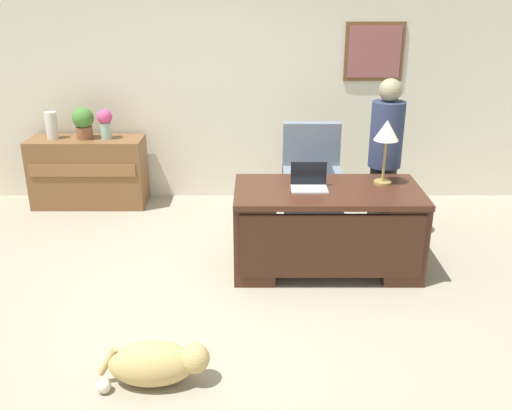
{
  "coord_description": "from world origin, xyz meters",
  "views": [
    {
      "loc": [
        0.1,
        -4.12,
        2.48
      ],
      "look_at": [
        0.12,
        0.3,
        0.75
      ],
      "focal_mm": 39.93,
      "sensor_mm": 36.0,
      "label": 1
    }
  ],
  "objects_px": {
    "credenza": "(86,172)",
    "armchair": "(309,185)",
    "laptop": "(306,182)",
    "dog_toy_ball": "(101,387)",
    "vase_empty": "(49,126)",
    "person_standing": "(382,160)",
    "vase_with_flowers": "(102,122)",
    "dog_lying": "(155,363)",
    "desk_lamp": "(384,134)",
    "desk": "(324,227)",
    "potted_plant": "(81,122)"
  },
  "relations": [
    {
      "from": "desk_lamp",
      "to": "armchair",
      "type": "bearing_deg",
      "value": 127.31
    },
    {
      "from": "credenza",
      "to": "person_standing",
      "type": "xyz_separation_m",
      "value": [
        3.24,
        -0.99,
        0.44
      ]
    },
    {
      "from": "credenza",
      "to": "vase_with_flowers",
      "type": "xyz_separation_m",
      "value": [
        0.25,
        0.0,
        0.6
      ]
    },
    {
      "from": "credenza",
      "to": "dog_toy_ball",
      "type": "distance_m",
      "value": 3.53
    },
    {
      "from": "armchair",
      "to": "dog_toy_ball",
      "type": "bearing_deg",
      "value": -120.73
    },
    {
      "from": "person_standing",
      "to": "vase_empty",
      "type": "distance_m",
      "value": 3.74
    },
    {
      "from": "credenza",
      "to": "armchair",
      "type": "distance_m",
      "value": 2.66
    },
    {
      "from": "armchair",
      "to": "dog_lying",
      "type": "bearing_deg",
      "value": -115.89
    },
    {
      "from": "dog_lying",
      "to": "laptop",
      "type": "bearing_deg",
      "value": 56.17
    },
    {
      "from": "vase_empty",
      "to": "potted_plant",
      "type": "xyz_separation_m",
      "value": [
        0.37,
        0.0,
        0.04
      ]
    },
    {
      "from": "laptop",
      "to": "vase_empty",
      "type": "bearing_deg",
      "value": 150.22
    },
    {
      "from": "credenza",
      "to": "desk_lamp",
      "type": "relative_size",
      "value": 2.24
    },
    {
      "from": "credenza",
      "to": "person_standing",
      "type": "height_order",
      "value": "person_standing"
    },
    {
      "from": "desk",
      "to": "armchair",
      "type": "bearing_deg",
      "value": 93.57
    },
    {
      "from": "credenza",
      "to": "dog_lying",
      "type": "xyz_separation_m",
      "value": [
        1.32,
        -3.28,
        -0.25
      ]
    },
    {
      "from": "credenza",
      "to": "laptop",
      "type": "xyz_separation_m",
      "value": [
        2.44,
        -1.6,
        0.43
      ]
    },
    {
      "from": "potted_plant",
      "to": "person_standing",
      "type": "bearing_deg",
      "value": -17.08
    },
    {
      "from": "vase_with_flowers",
      "to": "laptop",
      "type": "bearing_deg",
      "value": -36.24
    },
    {
      "from": "vase_with_flowers",
      "to": "vase_empty",
      "type": "height_order",
      "value": "vase_with_flowers"
    },
    {
      "from": "credenza",
      "to": "potted_plant",
      "type": "relative_size",
      "value": 3.64
    },
    {
      "from": "laptop",
      "to": "dog_toy_ball",
      "type": "distance_m",
      "value": 2.42
    },
    {
      "from": "person_standing",
      "to": "dog_toy_ball",
      "type": "bearing_deg",
      "value": -133.42
    },
    {
      "from": "laptop",
      "to": "vase_empty",
      "type": "relative_size",
      "value": 1.04
    },
    {
      "from": "desk_lamp",
      "to": "desk",
      "type": "bearing_deg",
      "value": -161.38
    },
    {
      "from": "dog_toy_ball",
      "to": "credenza",
      "type": "bearing_deg",
      "value": 106.26
    },
    {
      "from": "armchair",
      "to": "vase_empty",
      "type": "xyz_separation_m",
      "value": [
        -2.92,
        0.73,
        0.46
      ]
    },
    {
      "from": "potted_plant",
      "to": "vase_with_flowers",
      "type": "bearing_deg",
      "value": 0.0
    },
    {
      "from": "dog_lying",
      "to": "dog_toy_ball",
      "type": "distance_m",
      "value": 0.37
    },
    {
      "from": "vase_empty",
      "to": "desk",
      "type": "bearing_deg",
      "value": -29.04
    },
    {
      "from": "potted_plant",
      "to": "desk_lamp",
      "type": "bearing_deg",
      "value": -25.39
    },
    {
      "from": "armchair",
      "to": "desk_lamp",
      "type": "bearing_deg",
      "value": -52.69
    },
    {
      "from": "laptop",
      "to": "person_standing",
      "type": "bearing_deg",
      "value": 37.49
    },
    {
      "from": "laptop",
      "to": "credenza",
      "type": "bearing_deg",
      "value": 146.69
    },
    {
      "from": "armchair",
      "to": "desk_lamp",
      "type": "relative_size",
      "value": 1.93
    },
    {
      "from": "laptop",
      "to": "vase_empty",
      "type": "height_order",
      "value": "vase_empty"
    },
    {
      "from": "desk",
      "to": "dog_toy_ball",
      "type": "distance_m",
      "value": 2.4
    },
    {
      "from": "desk_lamp",
      "to": "vase_with_flowers",
      "type": "distance_m",
      "value": 3.24
    },
    {
      "from": "desk",
      "to": "vase_with_flowers",
      "type": "bearing_deg",
      "value": 145.01
    },
    {
      "from": "dog_lying",
      "to": "dog_toy_ball",
      "type": "xyz_separation_m",
      "value": [
        -0.34,
        -0.1,
        -0.11
      ]
    },
    {
      "from": "credenza",
      "to": "vase_empty",
      "type": "xyz_separation_m",
      "value": [
        -0.36,
        0.0,
        0.56
      ]
    },
    {
      "from": "laptop",
      "to": "vase_with_flowers",
      "type": "height_order",
      "value": "vase_with_flowers"
    },
    {
      "from": "vase_with_flowers",
      "to": "potted_plant",
      "type": "distance_m",
      "value": 0.25
    },
    {
      "from": "dog_lying",
      "to": "dog_toy_ball",
      "type": "height_order",
      "value": "dog_lying"
    },
    {
      "from": "potted_plant",
      "to": "dog_toy_ball",
      "type": "distance_m",
      "value": 3.64
    },
    {
      "from": "vase_empty",
      "to": "person_standing",
      "type": "bearing_deg",
      "value": -15.42
    },
    {
      "from": "vase_with_flowers",
      "to": "dog_lying",
      "type": "bearing_deg",
      "value": -71.93
    },
    {
      "from": "desk",
      "to": "dog_toy_ball",
      "type": "bearing_deg",
      "value": -133.37
    },
    {
      "from": "credenza",
      "to": "armchair",
      "type": "bearing_deg",
      "value": -16.01
    },
    {
      "from": "dog_lying",
      "to": "vase_empty",
      "type": "height_order",
      "value": "vase_empty"
    },
    {
      "from": "desk",
      "to": "laptop",
      "type": "relative_size",
      "value": 5.2
    }
  ]
}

